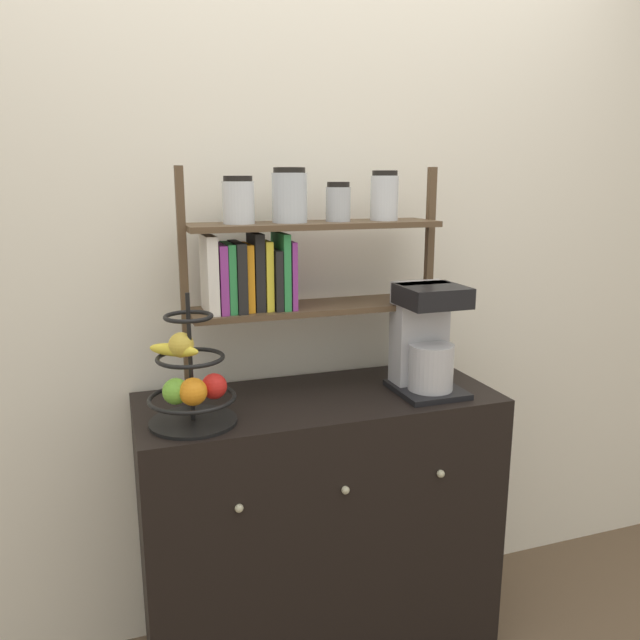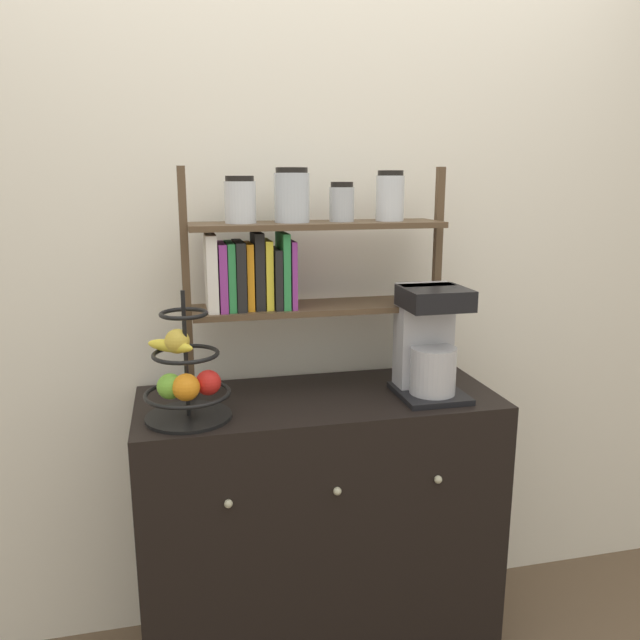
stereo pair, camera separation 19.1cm
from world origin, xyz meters
name	(u,v)px [view 1 (the left image)]	position (x,y,z in m)	size (l,w,h in m)	color
wall_back	(292,265)	(0.00, 0.51, 1.30)	(7.00, 0.05, 2.60)	silver
sideboard	(319,528)	(0.00, 0.23, 0.46)	(1.13, 0.48, 0.92)	black
coffee_maker	(425,339)	(0.34, 0.18, 1.09)	(0.20, 0.23, 0.35)	black
fruit_stand	(191,382)	(-0.41, 0.13, 1.04)	(0.25, 0.25, 0.37)	black
shelf_hutch	(287,253)	(-0.07, 0.32, 1.37)	(0.84, 0.20, 0.71)	brown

